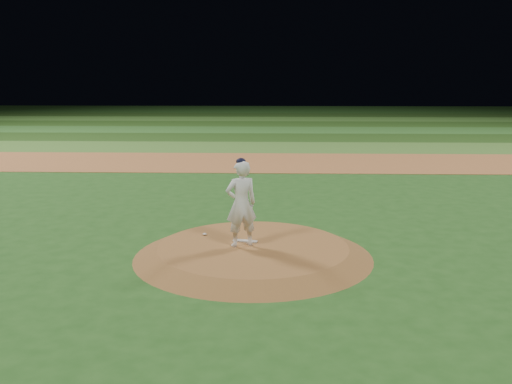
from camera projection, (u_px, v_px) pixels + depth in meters
ground at (253, 256)px, 13.21m from camera, size 120.00×120.00×0.00m
infield_dirt_band at (264, 162)px, 26.90m from camera, size 70.00×6.00×0.02m
outfield_stripe_0 at (266, 147)px, 32.28m from camera, size 70.00×5.00×0.02m
outfield_stripe_1 at (267, 137)px, 37.17m from camera, size 70.00×5.00×0.02m
outfield_stripe_2 at (268, 130)px, 42.06m from camera, size 70.00×5.00×0.02m
outfield_stripe_3 at (269, 124)px, 46.95m from camera, size 70.00×5.00×0.02m
outfield_stripe_4 at (270, 119)px, 51.84m from camera, size 70.00×5.00×0.02m
outfield_stripe_5 at (270, 115)px, 56.73m from camera, size 70.00×5.00×0.02m
pitchers_mound at (253, 251)px, 13.18m from camera, size 5.50×5.50×0.25m
pitching_rubber at (245, 241)px, 13.49m from camera, size 0.59×0.27×0.03m
rosin_bag at (205, 234)px, 14.00m from camera, size 0.10×0.10×0.06m
pitcher_on_mound at (241, 203)px, 12.95m from camera, size 0.85×0.71×2.05m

